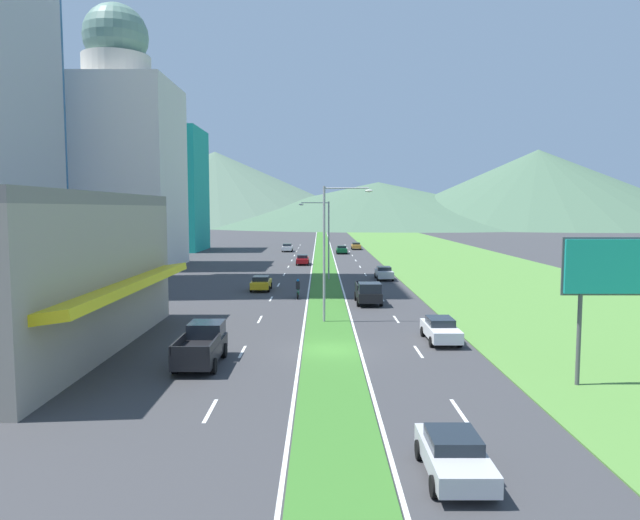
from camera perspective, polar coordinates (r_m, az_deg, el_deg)
ground_plane at (r=34.37m, az=1.16°, el=-8.86°), size 600.00×600.00×0.00m
grass_median at (r=93.72m, az=0.51°, el=0.03°), size 3.20×240.00×0.06m
grass_verge_right at (r=96.09m, az=12.89°, el=0.03°), size 24.00×240.00×0.06m
lane_dash_left_1 at (r=25.05m, az=-10.54°, el=-14.29°), size 0.16×2.80×0.01m
lane_dash_left_2 at (r=34.38m, az=-7.47°, el=-8.88°), size 0.16×2.80×0.01m
lane_dash_left_3 at (r=43.94m, az=-5.76°, el=-5.80°), size 0.16×2.80×0.01m
lane_dash_left_4 at (r=53.61m, az=-4.68°, el=-3.81°), size 0.16×2.80×0.01m
lane_dash_left_5 at (r=63.34m, az=-3.93°, el=-2.44°), size 0.16×2.80×0.01m
lane_dash_left_6 at (r=73.10m, az=-3.38°, el=-1.43°), size 0.16×2.80×0.01m
lane_dash_left_7 at (r=82.89m, az=-2.97°, el=-0.66°), size 0.16×2.80×0.01m
lane_dash_left_8 at (r=92.69m, az=-2.64°, el=-0.05°), size 0.16×2.80×0.01m
lane_dash_left_9 at (r=102.50m, az=-2.37°, el=0.44°), size 0.16×2.80×0.01m
lane_dash_left_10 at (r=112.31m, az=-2.15°, el=0.85°), size 0.16×2.80×0.01m
lane_dash_left_11 at (r=122.14m, az=-1.96°, el=1.19°), size 0.16×2.80×0.01m
lane_dash_left_12 at (r=131.97m, az=-1.81°, el=1.48°), size 0.16×2.80×0.01m
lane_dash_right_1 at (r=25.29m, az=13.59°, el=-14.15°), size 0.16×2.80×0.01m
lane_dash_right_2 at (r=34.56m, az=9.76°, el=-8.84°), size 0.16×2.80×0.01m
lane_dash_right_3 at (r=44.08m, az=7.61°, el=-5.78°), size 0.16×2.80×0.01m
lane_dash_right_4 at (r=53.73m, az=6.25°, el=-3.81°), size 0.16×2.80×0.01m
lane_dash_right_5 at (r=63.44m, az=5.31°, el=-2.44°), size 0.16×2.80×0.01m
lane_dash_right_6 at (r=73.19m, az=4.62°, el=-1.43°), size 0.16×2.80×0.01m
lane_dash_right_7 at (r=82.96m, az=4.09°, el=-0.66°), size 0.16×2.80×0.01m
lane_dash_right_8 at (r=92.75m, az=3.67°, el=-0.05°), size 0.16×2.80×0.01m
lane_dash_right_9 at (r=102.56m, az=3.33°, el=0.44°), size 0.16×2.80×0.01m
lane_dash_right_10 at (r=112.37m, az=3.06°, el=0.85°), size 0.16×2.80×0.01m
lane_dash_right_11 at (r=122.19m, az=2.82°, el=1.19°), size 0.16×2.80×0.01m
lane_dash_right_12 at (r=132.02m, az=2.62°, el=1.48°), size 0.16×2.80×0.01m
edge_line_median_left at (r=93.73m, az=-0.56°, el=0.01°), size 0.16×240.00×0.01m
edge_line_median_right at (r=93.75m, az=1.58°, el=0.01°), size 0.16×240.00×0.01m
domed_building at (r=87.24m, az=-18.89°, el=9.39°), size 15.51×15.51×36.21m
midrise_colored at (r=118.68m, az=-14.83°, el=6.63°), size 14.80×14.80×23.69m
hill_far_left at (r=321.90m, az=-10.05°, el=6.97°), size 178.17×178.17×38.68m
hill_far_center at (r=299.97m, az=5.86°, el=5.53°), size 202.35×202.35×21.59m
hill_far_right at (r=295.81m, az=20.64°, el=6.62°), size 163.25×163.25×35.88m
street_lamp_near at (r=41.92m, az=1.09°, el=1.56°), size 3.55×0.48×9.87m
street_lamp_mid at (r=67.35m, az=0.65°, el=2.54°), size 3.54×0.30×9.07m
billboard_roadside at (r=30.10m, az=27.70°, el=-1.19°), size 5.63×0.28×6.96m
car_0 at (r=111.90m, az=-3.07°, el=1.23°), size 1.98×4.31×1.53m
car_1 at (r=19.38m, az=13.11°, el=-18.07°), size 1.92×4.13×1.33m
car_2 at (r=85.88m, az=-1.57°, el=0.05°), size 1.89×4.59×1.46m
car_3 at (r=59.12m, az=-5.64°, el=-2.26°), size 1.97×4.11×1.47m
car_4 at (r=68.22m, az=6.43°, el=-1.26°), size 1.94×4.45×1.50m
car_5 at (r=106.77m, az=2.28°, el=1.03°), size 2.01×4.39×1.46m
car_6 at (r=37.26m, az=11.86°, el=-6.67°), size 1.91×4.76×1.47m
car_7 at (r=117.73m, az=3.70°, el=1.39°), size 1.88×4.14×1.42m
pickup_truck_0 at (r=50.70m, az=4.91°, el=-3.21°), size 2.18×5.40×2.00m
pickup_truck_1 at (r=32.01m, az=-11.33°, el=-8.19°), size 2.18×5.40×2.00m
motorcycle_rider at (r=53.87m, az=-2.03°, el=-2.96°), size 0.36×2.00×1.80m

